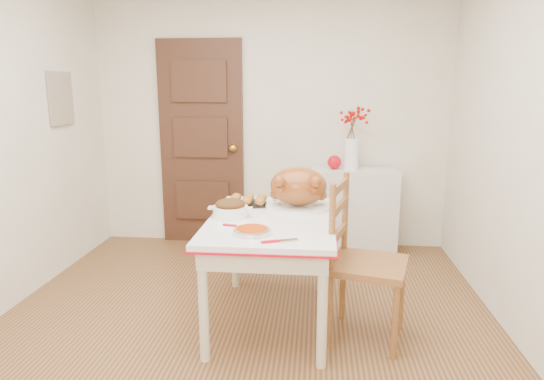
# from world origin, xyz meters

# --- Properties ---
(floor) EXTENTS (3.50, 4.00, 0.00)m
(floor) POSITION_xyz_m (0.00, 0.00, 0.00)
(floor) COLOR #502F1D
(floor) RESTS_ON ground
(wall_back) EXTENTS (3.50, 0.00, 2.50)m
(wall_back) POSITION_xyz_m (0.00, 2.00, 1.25)
(wall_back) COLOR silver
(wall_back) RESTS_ON ground
(wall_front) EXTENTS (3.50, 0.00, 2.50)m
(wall_front) POSITION_xyz_m (0.00, -2.00, 1.25)
(wall_front) COLOR silver
(wall_front) RESTS_ON ground
(door_back) EXTENTS (0.85, 0.06, 2.06)m
(door_back) POSITION_xyz_m (-0.70, 1.97, 1.03)
(door_back) COLOR #391F14
(door_back) RESTS_ON ground
(photo_board) EXTENTS (0.03, 0.35, 0.45)m
(photo_board) POSITION_xyz_m (-1.73, 1.20, 1.50)
(photo_board) COLOR #B5AA8B
(photo_board) RESTS_ON ground
(sideboard) EXTENTS (0.82, 0.37, 0.82)m
(sideboard) POSITION_xyz_m (0.83, 1.78, 0.41)
(sideboard) COLOR silver
(sideboard) RESTS_ON floor
(kitchen_table) EXTENTS (0.85, 1.24, 0.74)m
(kitchen_table) POSITION_xyz_m (0.18, 0.30, 0.37)
(kitchen_table) COLOR white
(kitchen_table) RESTS_ON floor
(chair_oak) EXTENTS (0.56, 0.56, 1.04)m
(chair_oak) POSITION_xyz_m (0.81, 0.13, 0.52)
(chair_oak) COLOR #98592C
(chair_oak) RESTS_ON floor
(berry_vase) EXTENTS (0.32, 0.32, 0.62)m
(berry_vase) POSITION_xyz_m (0.80, 1.78, 1.13)
(berry_vase) COLOR white
(berry_vase) RESTS_ON sideboard
(apple) EXTENTS (0.13, 0.13, 0.13)m
(apple) POSITION_xyz_m (0.64, 1.78, 0.89)
(apple) COLOR red
(apple) RESTS_ON sideboard
(turkey_platter) EXTENTS (0.56, 0.49, 0.30)m
(turkey_platter) POSITION_xyz_m (0.34, 0.56, 0.89)
(turkey_platter) COLOR brown
(turkey_platter) RESTS_ON kitchen_table
(pumpkin_pie) EXTENTS (0.24, 0.24, 0.05)m
(pumpkin_pie) POSITION_xyz_m (0.09, -0.06, 0.76)
(pumpkin_pie) COLOR #AC2D00
(pumpkin_pie) RESTS_ON kitchen_table
(stuffing_dish) EXTENTS (0.32, 0.26, 0.12)m
(stuffing_dish) POSITION_xyz_m (-0.10, 0.30, 0.80)
(stuffing_dish) COLOR brown
(stuffing_dish) RESTS_ON kitchen_table
(rolls_tray) EXTENTS (0.34, 0.30, 0.07)m
(rolls_tray) POSITION_xyz_m (-0.03, 0.62, 0.78)
(rolls_tray) COLOR #A25920
(rolls_tray) RESTS_ON kitchen_table
(pie_server) EXTENTS (0.23, 0.14, 0.01)m
(pie_server) POSITION_xyz_m (0.27, -0.19, 0.75)
(pie_server) COLOR silver
(pie_server) RESTS_ON kitchen_table
(carving_knife) EXTENTS (0.25, 0.11, 0.01)m
(carving_knife) POSITION_xyz_m (0.01, 0.07, 0.75)
(carving_knife) COLOR silver
(carving_knife) RESTS_ON kitchen_table
(drinking_glass) EXTENTS (0.09, 0.09, 0.12)m
(drinking_glass) POSITION_xyz_m (0.18, 0.79, 0.80)
(drinking_glass) COLOR white
(drinking_glass) RESTS_ON kitchen_table
(shaker_pair) EXTENTS (0.09, 0.04, 0.08)m
(shaker_pair) POSITION_xyz_m (0.50, 0.76, 0.78)
(shaker_pair) COLOR white
(shaker_pair) RESTS_ON kitchen_table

